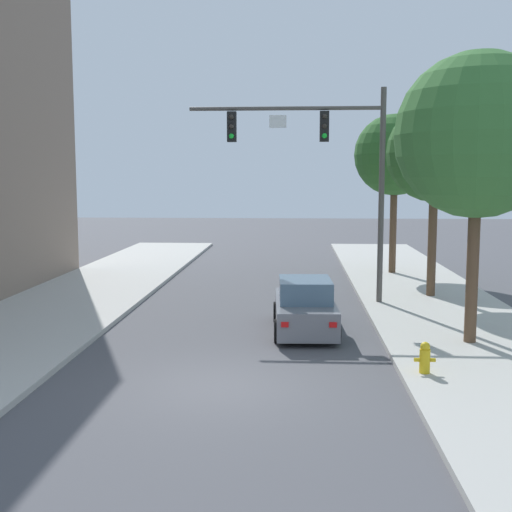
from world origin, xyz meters
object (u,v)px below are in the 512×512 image
(street_tree_nearest, at_px, (478,136))
(street_tree_second, at_px, (435,154))
(fire_hydrant, at_px, (425,358))
(street_tree_third, at_px, (395,155))
(traffic_signal_mast, at_px, (326,155))
(car_lead_grey, at_px, (305,308))

(street_tree_nearest, relative_size, street_tree_second, 1.08)
(fire_hydrant, distance_m, street_tree_nearest, 6.18)
(street_tree_nearest, distance_m, street_tree_third, 13.05)
(traffic_signal_mast, relative_size, street_tree_nearest, 0.98)
(car_lead_grey, relative_size, street_tree_third, 0.59)
(fire_hydrant, relative_size, street_tree_third, 0.10)
(street_tree_nearest, height_order, street_tree_second, street_tree_nearest)
(street_tree_nearest, xyz_separation_m, street_tree_third, (-0.19, 13.05, -0.07))
(street_tree_second, distance_m, street_tree_third, 6.05)
(fire_hydrant, bearing_deg, car_lead_grey, 120.52)
(car_lead_grey, distance_m, street_tree_nearest, 6.79)
(fire_hydrant, xyz_separation_m, street_tree_third, (1.59, 16.01, 5.06))
(traffic_signal_mast, height_order, street_tree_nearest, street_tree_nearest)
(traffic_signal_mast, distance_m, street_tree_nearest, 6.74)
(car_lead_grey, bearing_deg, fire_hydrant, -59.48)
(car_lead_grey, xyz_separation_m, street_tree_second, (4.80, 5.49, 4.69))
(traffic_signal_mast, relative_size, street_tree_second, 1.06)
(traffic_signal_mast, bearing_deg, car_lead_grey, -100.61)
(traffic_signal_mast, bearing_deg, street_tree_nearest, -57.13)
(street_tree_second, relative_size, street_tree_third, 0.97)
(car_lead_grey, distance_m, fire_hydrant, 5.22)
(traffic_signal_mast, xyz_separation_m, street_tree_nearest, (3.66, -5.66, 0.28))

